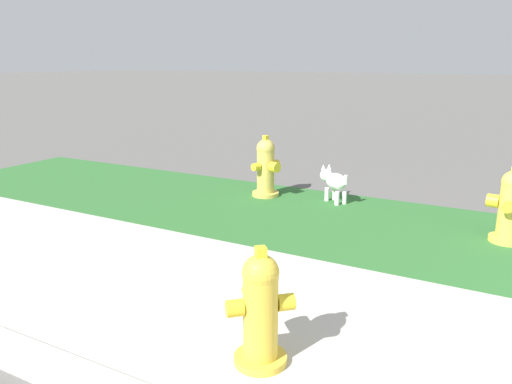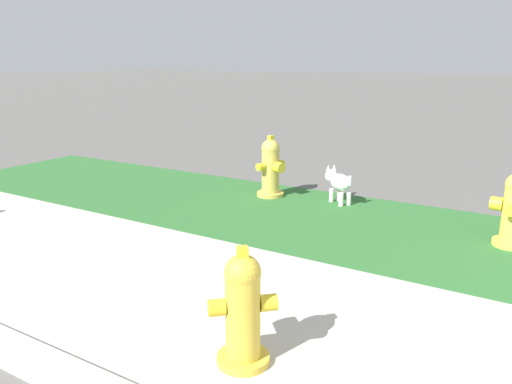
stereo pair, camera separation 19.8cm
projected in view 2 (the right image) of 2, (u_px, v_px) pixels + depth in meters
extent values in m
cylinder|color=yellow|center=(510.00, 243.00, 4.40)|extent=(0.30, 0.30, 0.05)
cylinder|color=yellow|center=(511.00, 210.00, 4.21)|extent=(0.10, 0.10, 0.09)
cylinder|color=yellow|center=(497.00, 204.00, 4.40)|extent=(0.11, 0.13, 0.12)
cylinder|color=gold|center=(270.00, 194.00, 6.01)|extent=(0.32, 0.32, 0.05)
cylinder|color=gold|center=(270.00, 170.00, 5.94)|extent=(0.21, 0.21, 0.53)
sphere|color=gold|center=(271.00, 149.00, 5.87)|extent=(0.22, 0.22, 0.22)
cube|color=yellow|center=(271.00, 138.00, 5.84)|extent=(0.07, 0.07, 0.06)
cylinder|color=yellow|center=(280.00, 164.00, 6.01)|extent=(0.12, 0.12, 0.09)
cylinder|color=yellow|center=(261.00, 167.00, 5.83)|extent=(0.12, 0.12, 0.09)
cylinder|color=yellow|center=(279.00, 167.00, 5.81)|extent=(0.13, 0.15, 0.12)
cylinder|color=gold|center=(243.00, 359.00, 2.70)|extent=(0.29, 0.29, 0.05)
cylinder|color=gold|center=(243.00, 315.00, 2.63)|extent=(0.19, 0.19, 0.48)
sphere|color=gold|center=(243.00, 273.00, 2.57)|extent=(0.19, 0.19, 0.19)
cube|color=yellow|center=(242.00, 252.00, 2.54)|extent=(0.08, 0.08, 0.06)
cylinder|color=yellow|center=(217.00, 308.00, 2.59)|extent=(0.13, 0.13, 0.09)
cylinder|color=yellow|center=(268.00, 303.00, 2.64)|extent=(0.13, 0.13, 0.09)
cylinder|color=yellow|center=(238.00, 293.00, 2.75)|extent=(0.16, 0.15, 0.12)
ellipsoid|color=white|center=(341.00, 182.00, 5.64)|extent=(0.36, 0.33, 0.19)
sphere|color=white|center=(331.00, 176.00, 5.81)|extent=(0.15, 0.15, 0.15)
sphere|color=black|center=(328.00, 175.00, 5.87)|extent=(0.03, 0.03, 0.03)
cone|color=white|center=(328.00, 168.00, 5.77)|extent=(0.07, 0.07, 0.07)
cone|color=white|center=(334.00, 167.00, 5.80)|extent=(0.07, 0.07, 0.07)
cylinder|color=white|center=(331.00, 195.00, 5.75)|extent=(0.05, 0.05, 0.16)
cylinder|color=white|center=(339.00, 194.00, 5.79)|extent=(0.05, 0.05, 0.16)
cylinder|color=white|center=(341.00, 200.00, 5.58)|extent=(0.05, 0.05, 0.16)
cylinder|color=white|center=(349.00, 198.00, 5.62)|extent=(0.05, 0.05, 0.16)
cylinder|color=white|center=(350.00, 181.00, 5.47)|extent=(0.04, 0.04, 0.10)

